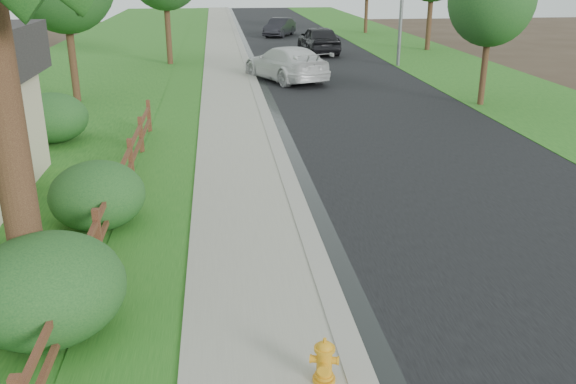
{
  "coord_description": "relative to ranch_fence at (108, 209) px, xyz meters",
  "views": [
    {
      "loc": [
        -1.33,
        -5.27,
        5.18
      ],
      "look_at": [
        -0.05,
        5.73,
        1.08
      ],
      "focal_mm": 38.0,
      "sensor_mm": 36.0,
      "label": 1
    }
  ],
  "objects": [
    {
      "name": "fire_hydrant",
      "position": [
        3.5,
        -5.17,
        -0.22
      ],
      "size": [
        0.43,
        0.35,
        0.65
      ],
      "color": "gold",
      "rests_on": "sidewalk"
    },
    {
      "name": "sidewalk",
      "position": [
        2.7,
        28.6,
        -0.57
      ],
      "size": [
        2.2,
        90.0,
        0.1
      ],
      "primitive_type": "cube",
      "color": "gray",
      "rests_on": "ground"
    },
    {
      "name": "dark_car_mid",
      "position": [
        8.76,
        27.17,
        0.27
      ],
      "size": [
        2.27,
        5.17,
        1.73
      ],
      "primitive_type": "imported",
      "rotation": [
        0.0,
        0.0,
        3.19
      ],
      "color": "black",
      "rests_on": "road"
    },
    {
      "name": "curb",
      "position": [
        4.0,
        28.6,
        -0.56
      ],
      "size": [
        0.4,
        90.0,
        0.12
      ],
      "primitive_type": "cube",
      "color": "gray",
      "rests_on": "ground"
    },
    {
      "name": "ranch_fence",
      "position": [
        0.0,
        0.0,
        0.0
      ],
      "size": [
        0.12,
        16.92,
        1.1
      ],
      "color": "#442816",
      "rests_on": "ground"
    },
    {
      "name": "boulder",
      "position": [
        -0.3,
        1.68,
        -0.27
      ],
      "size": [
        1.21,
        1.04,
        0.69
      ],
      "primitive_type": "ellipsoid",
      "rotation": [
        0.0,
        0.0,
        0.29
      ],
      "color": "brown",
      "rests_on": "ground"
    },
    {
      "name": "lawn_near",
      "position": [
        -4.4,
        28.6,
        -0.6
      ],
      "size": [
        9.0,
        90.0,
        0.04
      ],
      "primitive_type": "cube",
      "color": "#1A5117",
      "rests_on": "ground"
    },
    {
      "name": "verge_far",
      "position": [
        15.1,
        28.6,
        -0.6
      ],
      "size": [
        6.0,
        90.0,
        0.04
      ],
      "primitive_type": "cube",
      "color": "#1A5117",
      "rests_on": "ground"
    },
    {
      "name": "road",
      "position": [
        8.2,
        28.6,
        -0.61
      ],
      "size": [
        8.0,
        90.0,
        0.02
      ],
      "primitive_type": "cube",
      "color": "black",
      "rests_on": "ground"
    },
    {
      "name": "shrub_d",
      "position": [
        -2.9,
        7.58,
        0.16
      ],
      "size": [
        2.98,
        2.98,
        1.55
      ],
      "primitive_type": "ellipsoid",
      "rotation": [
        0.0,
        0.0,
        0.41
      ],
      "color": "#17421C",
      "rests_on": "ground"
    },
    {
      "name": "dark_car_far",
      "position": [
        7.37,
        37.71,
        0.09
      ],
      "size": [
        3.03,
        4.4,
        1.37
      ],
      "primitive_type": "imported",
      "rotation": [
        0.0,
        0.0,
        -0.42
      ],
      "color": "black",
      "rests_on": "road"
    },
    {
      "name": "white_suv",
      "position": [
        5.6,
        17.74,
        0.21
      ],
      "size": [
        4.21,
        6.0,
        1.61
      ],
      "primitive_type": "imported",
      "rotation": [
        0.0,
        0.0,
        3.53
      ],
      "color": "silver",
      "rests_on": "road"
    },
    {
      "name": "grass_strip",
      "position": [
        0.8,
        28.6,
        -0.59
      ],
      "size": [
        1.6,
        90.0,
        0.06
      ],
      "primitive_type": "cube",
      "color": "#1A5117",
      "rests_on": "ground"
    },
    {
      "name": "shrub_a",
      "position": [
        -0.3,
        -3.69,
        -0.01
      ],
      "size": [
        1.85,
        1.85,
        1.21
      ],
      "primitive_type": "ellipsoid",
      "rotation": [
        0.0,
        0.0,
        0.17
      ],
      "color": "#17421C",
      "rests_on": "ground"
    },
    {
      "name": "shrub_b",
      "position": [
        -0.3,
        -3.52,
        0.17
      ],
      "size": [
        2.35,
        2.35,
        1.58
      ],
      "primitive_type": "ellipsoid",
      "rotation": [
        0.0,
        0.0,
        0.04
      ],
      "color": "#17421C",
      "rests_on": "ground"
    },
    {
      "name": "wet_gutter",
      "position": [
        4.35,
        28.6,
        -0.6
      ],
      "size": [
        0.5,
        90.0,
        0.0
      ],
      "primitive_type": "cube",
      "color": "black",
      "rests_on": "road"
    },
    {
      "name": "shrub_c",
      "position": [
        -0.3,
        0.57,
        0.09
      ],
      "size": [
        2.48,
        2.48,
        1.42
      ],
      "primitive_type": "ellipsoid",
      "rotation": [
        0.0,
        0.0,
        0.31
      ],
      "color": "#17421C",
      "rests_on": "ground"
    }
  ]
}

